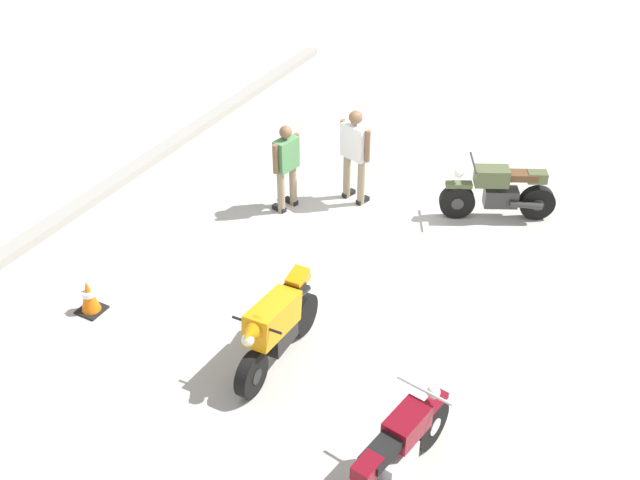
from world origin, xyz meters
TOP-DOWN VIEW (x-y plane):
  - ground_plane at (0.00, 0.00)m, footprint 40.00×40.00m
  - curb_edge at (0.00, 4.60)m, footprint 14.00×0.30m
  - motorcycle_olive_vintage at (1.86, -1.83)m, footprint 1.05×1.81m
  - motorcycle_maroon_cruiser at (-4.06, -2.57)m, footprint 2.08×0.76m
  - motorcycle_orange_sportbike at (-2.95, -0.37)m, footprint 1.96×0.70m
  - person_in_green_shirt at (0.42, 1.46)m, footprint 0.63×0.38m
  - person_in_white_shirt at (1.20, 0.56)m, footprint 0.42×0.66m
  - traffic_cone at (-3.36, 2.53)m, footprint 0.36×0.36m

SIDE VIEW (x-z plane):
  - ground_plane at x=0.00m, z-range 0.00..0.00m
  - curb_edge at x=0.00m, z-range 0.00..0.15m
  - traffic_cone at x=-3.36m, z-range 0.00..0.53m
  - motorcycle_olive_vintage at x=1.86m, z-range -0.05..1.02m
  - motorcycle_maroon_cruiser at x=-4.06m, z-range -0.02..1.06m
  - motorcycle_orange_sportbike at x=-2.95m, z-range 0.02..1.17m
  - person_in_green_shirt at x=0.42m, z-range 0.10..1.67m
  - person_in_white_shirt at x=1.20m, z-range 0.13..1.85m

